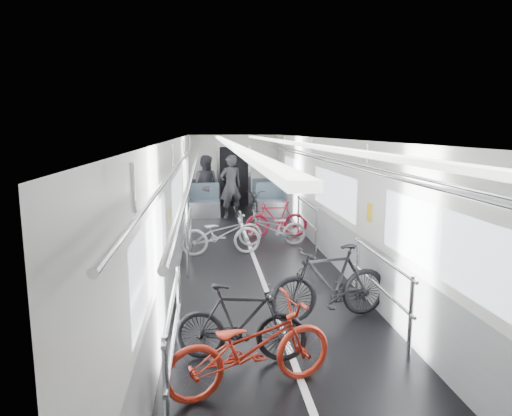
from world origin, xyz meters
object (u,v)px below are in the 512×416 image
at_px(person_seated, 205,185).
at_px(person_standing, 231,187).
at_px(bike_right_mid, 272,228).
at_px(bike_left_far, 221,234).
at_px(bike_left_near, 250,347).
at_px(bike_left_mid, 241,323).
at_px(bike_right_far, 277,219).
at_px(bike_aisle, 255,203).
at_px(bike_right_near, 330,283).

bearing_deg(person_seated, person_standing, 155.63).
xyz_separation_m(bike_right_mid, person_standing, (-0.74, 3.39, 0.53)).
bearing_deg(bike_left_far, bike_left_near, 175.40).
bearing_deg(bike_left_mid, bike_right_mid, -2.15).
distance_m(bike_left_far, person_seated, 4.74).
xyz_separation_m(bike_right_mid, person_seated, (-1.48, 4.09, 0.51)).
distance_m(bike_right_mid, bike_right_far, 0.83).
distance_m(bike_aisle, person_standing, 0.88).
xyz_separation_m(bike_right_near, bike_right_far, (0.02, 4.87, -0.07)).
bearing_deg(person_seated, bike_right_far, 136.62).
distance_m(person_standing, person_seated, 1.02).
distance_m(bike_left_near, bike_left_far, 5.07).
xyz_separation_m(bike_right_mid, bike_right_far, (0.22, 0.79, 0.05)).
xyz_separation_m(bike_left_near, person_standing, (0.30, 9.07, 0.47)).
relative_size(bike_left_far, person_standing, 0.89).
bearing_deg(bike_left_mid, person_seated, 12.39).
bearing_deg(bike_left_near, bike_aisle, -22.72).
distance_m(bike_right_near, person_seated, 8.35).
bearing_deg(bike_right_mid, bike_left_mid, -12.49).
relative_size(bike_left_mid, bike_right_far, 1.00).
distance_m(bike_left_near, bike_aisle, 9.13).
bearing_deg(bike_left_near, bike_right_far, -27.34).
bearing_deg(bike_left_far, bike_left_mid, 174.94).
relative_size(bike_left_far, person_seated, 0.92).
xyz_separation_m(bike_left_mid, person_standing, (0.35, 8.47, 0.48)).
xyz_separation_m(bike_left_far, bike_right_near, (1.37, -3.46, 0.08)).
xyz_separation_m(bike_right_far, bike_aisle, (-0.24, 2.59, -0.02)).
relative_size(bike_left_mid, bike_aisle, 0.92).
height_order(bike_left_near, person_seated, person_seated).
bearing_deg(bike_aisle, bike_left_near, -91.48).
height_order(bike_right_mid, bike_aisle, bike_aisle).
height_order(bike_left_mid, person_standing, person_standing).
bearing_deg(person_standing, bike_right_mid, 83.94).
relative_size(bike_right_far, bike_aisle, 0.92).
bearing_deg(bike_aisle, person_seated, 159.13).
bearing_deg(bike_left_far, person_standing, -12.06).
xyz_separation_m(bike_left_near, bike_right_far, (1.26, 6.48, -0.01)).
xyz_separation_m(bike_left_far, bike_right_far, (1.39, 1.41, 0.01)).
height_order(bike_right_near, bike_aisle, bike_right_near).
relative_size(bike_aisle, person_standing, 0.87).
height_order(bike_left_near, bike_right_far, bike_left_near).
distance_m(bike_right_far, person_standing, 2.81).
bearing_deg(bike_left_near, bike_right_mid, -26.71).
bearing_deg(bike_right_near, bike_left_near, -48.71).
distance_m(bike_left_mid, bike_aisle, 8.54).
height_order(bike_right_near, bike_right_mid, bike_right_near).
bearing_deg(bike_left_mid, bike_right_far, -2.61).
height_order(bike_right_far, bike_aisle, bike_right_far).
relative_size(bike_left_mid, bike_right_mid, 0.98).
distance_m(bike_right_near, person_standing, 7.54).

